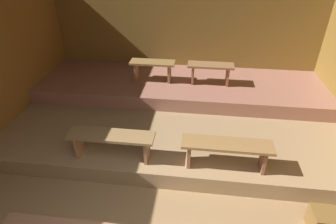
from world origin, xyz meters
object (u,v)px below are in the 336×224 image
bench_lower_left (111,140)px  wooden_crate_floor (323,221)px  bench_lower_right (227,149)px  bench_middle_left (153,67)px  bench_middle_right (210,69)px

bench_lower_left → wooden_crate_floor: bearing=-14.1°
bench_lower_right → bench_middle_left: (-1.50, 2.30, 0.27)m
bench_middle_right → bench_lower_right: bearing=-83.7°
bench_middle_right → wooden_crate_floor: bearing=-63.9°
bench_lower_left → wooden_crate_floor: size_ratio=4.21×
bench_lower_right → wooden_crate_floor: 1.52m
bench_lower_left → bench_middle_right: 2.76m
bench_middle_right → wooden_crate_floor: bench_middle_right is taller
bench_lower_right → bench_middle_right: size_ratio=1.38×
bench_middle_right → bench_lower_left: bearing=-123.2°
bench_lower_right → wooden_crate_floor: bearing=-31.2°
bench_lower_left → bench_middle_right: size_ratio=1.38×
bench_lower_right → wooden_crate_floor: (1.24, -0.75, -0.47)m
bench_lower_right → bench_middle_right: (-0.25, 2.30, 0.27)m
bench_lower_left → bench_middle_left: bearing=83.7°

